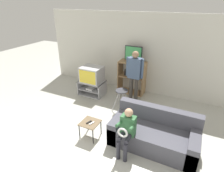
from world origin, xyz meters
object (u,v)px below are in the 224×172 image
tv_stand (92,88)px  television_main (92,74)px  couch (154,134)px  folding_stool (122,94)px  snack_table (90,124)px  person_standing_adult (134,72)px  person_seated_child (127,129)px  media_shelf (132,77)px  television_flat (133,54)px  remote_control_white (92,123)px  remote_control_black (89,122)px

tv_stand → television_main: size_ratio=1.25×
couch → folding_stool: bearing=140.5°
snack_table → person_standing_adult: person_standing_adult is taller
snack_table → person_seated_child: size_ratio=0.40×
folding_stool → person_standing_adult: 0.76m
media_shelf → person_standing_adult: person_standing_adult is taller
media_shelf → television_flat: bearing=61.9°
television_main → person_standing_adult: bearing=3.3°
media_shelf → person_standing_adult: 0.79m
person_standing_adult → remote_control_white: bearing=-97.8°
remote_control_white → folding_stool: bearing=103.6°
television_flat → couch: television_flat is taller
folding_stool → person_seated_child: person_seated_child is taller
television_flat → remote_control_black: (-0.07, -2.60, -0.94)m
tv_stand → snack_table: size_ratio=2.05×
folding_stool → person_seated_child: size_ratio=0.61×
couch → person_seated_child: size_ratio=1.77×
remote_control_white → snack_table: bearing=-179.7°
tv_stand → television_flat: television_flat is taller
snack_table → person_seated_child: person_seated_child is taller
television_main → folding_stool: size_ratio=1.06×
snack_table → media_shelf: bearing=89.1°
media_shelf → remote_control_black: (-0.05, -2.58, -0.16)m
television_flat → folding_stool: television_flat is taller
tv_stand → couch: (2.49, -1.47, 0.05)m
television_main → television_flat: (1.14, 0.70, 0.64)m
television_main → folding_stool: (1.28, -0.49, -0.19)m
snack_table → couch: (1.39, 0.39, -0.06)m
folding_stool → couch: couch is taller
remote_control_black → person_seated_child: person_seated_child is taller
television_main → media_shelf: 1.33m
folding_stool → couch: bearing=-39.5°
remote_control_black → couch: (1.41, 0.41, -0.13)m
media_shelf → remote_control_black: size_ratio=7.64×
remote_control_white → tv_stand: bearing=140.2°
couch → remote_control_white: bearing=-162.7°
tv_stand → remote_control_black: (1.09, -1.89, 0.18)m
folding_stool → couch: (1.21, -1.00, -0.24)m
remote_control_white → couch: couch is taller
tv_stand → couch: couch is taller
couch → television_main: bearing=149.1°
snack_table → remote_control_black: bearing=-130.8°
television_main → remote_control_black: television_main is taller
folding_stool → remote_control_black: 1.42m
remote_control_white → person_standing_adult: size_ratio=0.09×
media_shelf → remote_control_white: bearing=-89.5°
television_main → folding_stool: television_main is taller
couch → television_flat: bearing=121.5°
television_flat → snack_table: 2.77m
snack_table → television_flat: bearing=88.9°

